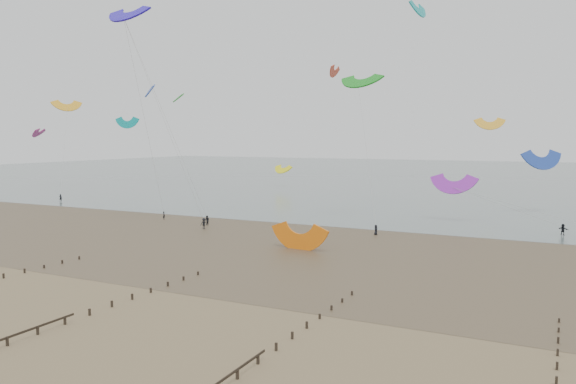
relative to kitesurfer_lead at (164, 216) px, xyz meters
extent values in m
plane|color=brown|center=(26.55, -44.12, -0.77)|extent=(500.00, 500.00, 0.00)
plane|color=#475654|center=(26.55, 155.88, -0.74)|extent=(500.00, 500.00, 0.00)
plane|color=#473A28|center=(26.55, -9.12, -0.75)|extent=(500.00, 500.00, 0.00)
ellipsoid|color=slate|center=(8.55, -22.12, -0.76)|extent=(23.60, 14.36, 0.01)
ellipsoid|color=slate|center=(38.55, -6.12, -0.76)|extent=(33.64, 18.32, 0.01)
ellipsoid|color=slate|center=(-13.45, -4.12, -0.76)|extent=(26.95, 14.22, 0.01)
cube|color=black|center=(12.55, -42.64, -0.54)|extent=(0.16, 0.16, 0.57)
cube|color=black|center=(12.55, -40.01, -0.55)|extent=(0.16, 0.16, 0.54)
cube|color=black|center=(12.55, -37.38, -0.57)|extent=(0.16, 0.16, 0.51)
cube|color=black|center=(12.55, -34.75, -0.58)|extent=(0.16, 0.16, 0.48)
cube|color=black|center=(12.55, -32.12, -0.59)|extent=(0.16, 0.16, 0.45)
cube|color=black|center=(30.55, -55.80, -0.46)|extent=(0.16, 0.16, 0.71)
cube|color=black|center=(30.55, -53.17, -0.48)|extent=(0.16, 0.16, 0.68)
cube|color=black|center=(30.55, -50.54, -0.49)|extent=(0.16, 0.16, 0.65)
cube|color=black|center=(30.55, -47.91, -0.51)|extent=(0.16, 0.16, 0.62)
cube|color=black|center=(30.55, -45.27, -0.52)|extent=(0.16, 0.16, 0.59)
cube|color=black|center=(30.55, -42.64, -0.54)|extent=(0.16, 0.16, 0.57)
cube|color=black|center=(30.55, -40.01, -0.55)|extent=(0.16, 0.16, 0.54)
cube|color=black|center=(30.55, -37.38, -0.57)|extent=(0.16, 0.16, 0.51)
cube|color=black|center=(30.55, -34.75, -0.58)|extent=(0.16, 0.16, 0.48)
cube|color=black|center=(30.55, -32.12, -0.59)|extent=(0.16, 0.16, 0.45)
cube|color=black|center=(48.55, -53.17, -0.48)|extent=(0.16, 0.16, 0.68)
cube|color=black|center=(48.55, -50.54, -0.49)|extent=(0.16, 0.16, 0.65)
cube|color=black|center=(48.55, -47.91, -0.51)|extent=(0.16, 0.16, 0.62)
cube|color=black|center=(48.55, -45.27, -0.52)|extent=(0.16, 0.16, 0.59)
cube|color=black|center=(48.55, -42.64, -0.54)|extent=(0.16, 0.16, 0.57)
cube|color=black|center=(48.55, -40.01, -0.55)|extent=(0.16, 0.16, 0.54)
cube|color=black|center=(48.55, -37.38, -0.57)|extent=(0.16, 0.16, 0.51)
cube|color=black|center=(48.55, -34.75, -0.58)|extent=(0.16, 0.16, 0.48)
cube|color=black|center=(48.55, -32.12, -0.59)|extent=(0.16, 0.16, 0.45)
cube|color=black|center=(66.55, -45.27, -0.52)|extent=(0.16, 0.16, 0.59)
cube|color=black|center=(66.55, -42.64, -0.54)|extent=(0.16, 0.16, 0.57)
cube|color=black|center=(66.55, -40.01, -0.55)|extent=(0.16, 0.16, 0.54)
cube|color=black|center=(66.55, -37.38, -0.57)|extent=(0.16, 0.16, 0.51)
cube|color=black|center=(66.55, -34.75, -0.58)|extent=(0.16, 0.16, 0.48)
cube|color=black|center=(66.55, -32.12, -0.59)|extent=(0.16, 0.16, 0.45)
imported|color=black|center=(0.00, 0.00, 0.00)|extent=(0.67, 0.59, 1.54)
imported|color=black|center=(-41.44, 12.99, 0.12)|extent=(0.77, 0.67, 1.78)
imported|color=black|center=(11.13, -2.17, 0.09)|extent=(1.01, 0.91, 1.72)
imported|color=black|center=(40.30, 1.54, 0.03)|extent=(0.88, 0.93, 1.60)
imported|color=black|center=(66.53, 14.32, 0.13)|extent=(1.68, 1.34, 1.79)
imported|color=black|center=(12.94, -5.72, 0.17)|extent=(1.26, 1.40, 1.88)
camera|label=1|loc=(66.50, -82.19, 14.35)|focal=35.00mm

